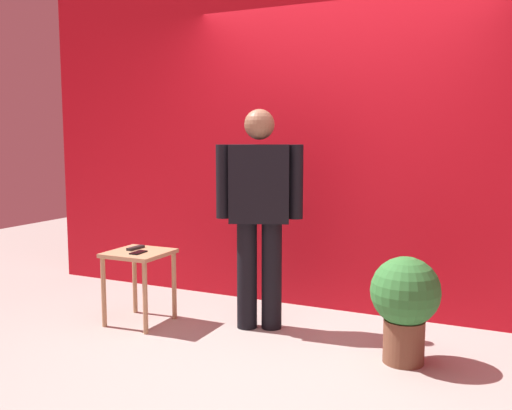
% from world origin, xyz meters
% --- Properties ---
extents(ground_plane, '(12.00, 12.00, 0.00)m').
position_xyz_m(ground_plane, '(0.00, 0.00, 0.00)').
color(ground_plane, '#9E9991').
extents(back_wall_red, '(5.82, 0.12, 3.37)m').
position_xyz_m(back_wall_red, '(0.00, 1.21, 1.68)').
color(back_wall_red, red).
rests_on(back_wall_red, ground_plane).
extents(standing_person, '(0.64, 0.36, 1.64)m').
position_xyz_m(standing_person, '(-0.40, 0.49, 0.92)').
color(standing_person, black).
rests_on(standing_person, ground_plane).
extents(side_table, '(0.44, 0.44, 0.56)m').
position_xyz_m(side_table, '(-1.29, 0.20, 0.46)').
color(side_table, tan).
rests_on(side_table, ground_plane).
extents(cell_phone, '(0.07, 0.15, 0.01)m').
position_xyz_m(cell_phone, '(-1.25, 0.14, 0.57)').
color(cell_phone, black).
rests_on(cell_phone, side_table).
extents(tv_remote, '(0.05, 0.17, 0.02)m').
position_xyz_m(tv_remote, '(-1.36, 0.26, 0.57)').
color(tv_remote, black).
rests_on(tv_remote, side_table).
extents(potted_plant, '(0.44, 0.44, 0.69)m').
position_xyz_m(potted_plant, '(0.71, 0.27, 0.41)').
color(potted_plant, brown).
rests_on(potted_plant, ground_plane).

